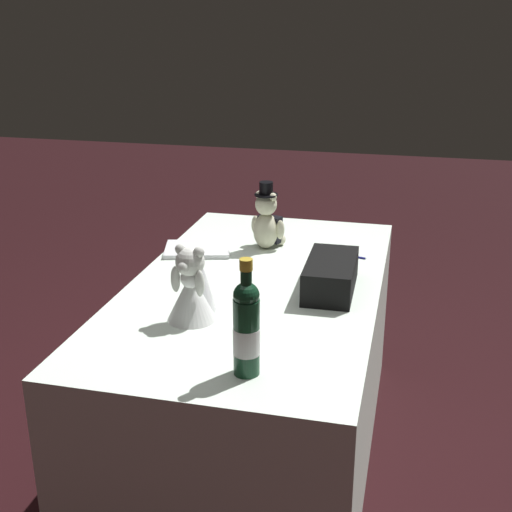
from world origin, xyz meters
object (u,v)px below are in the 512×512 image
object	(u,v)px
gift_case_black	(331,275)
guestbook	(198,249)
champagne_bottle	(246,327)
teddy_bear_groom	(267,222)
teddy_bear_bride	(194,286)
signing_pen	(350,256)

from	to	relation	value
gift_case_black	guestbook	distance (m)	0.64
gift_case_black	champagne_bottle	bearing A→B (deg)	-12.87
teddy_bear_groom	guestbook	bearing A→B (deg)	-65.90
teddy_bear_groom	teddy_bear_bride	distance (m)	0.71
champagne_bottle	guestbook	xyz separation A→B (m)	(-0.89, -0.43, -0.13)
teddy_bear_groom	guestbook	world-z (taller)	teddy_bear_groom
signing_pen	gift_case_black	world-z (taller)	gift_case_black
teddy_bear_groom	champagne_bottle	world-z (taller)	champagne_bottle
teddy_bear_bride	champagne_bottle	world-z (taller)	champagne_bottle
teddy_bear_groom	guestbook	size ratio (longest dim) A/B	1.07
teddy_bear_bride	champagne_bottle	bearing A→B (deg)	39.41
signing_pen	guestbook	xyz separation A→B (m)	(0.08, -0.60, 0.00)
signing_pen	guestbook	size ratio (longest dim) A/B	0.54
gift_case_black	guestbook	world-z (taller)	gift_case_black
teddy_bear_groom	gift_case_black	distance (m)	0.51
guestbook	champagne_bottle	bearing A→B (deg)	10.84
gift_case_black	guestbook	xyz separation A→B (m)	(-0.28, -0.57, -0.05)
champagne_bottle	gift_case_black	size ratio (longest dim) A/B	0.97
teddy_bear_bride	gift_case_black	bearing A→B (deg)	129.07
teddy_bear_bride	teddy_bear_groom	bearing A→B (deg)	174.00
signing_pen	guestbook	distance (m)	0.61
teddy_bear_groom	teddy_bear_bride	bearing A→B (deg)	-6.00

